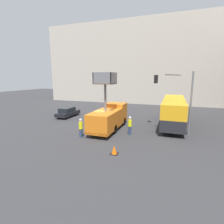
{
  "coord_description": "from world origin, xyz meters",
  "views": [
    {
      "loc": [
        7.72,
        -17.49,
        5.67
      ],
      "look_at": [
        1.18,
        1.06,
        1.83
      ],
      "focal_mm": 28.0,
      "sensor_mm": 36.0,
      "label": 1
    }
  ],
  "objects": [
    {
      "name": "traffic_cone_near_truck",
      "position": [
        3.75,
        -5.74,
        0.31
      ],
      "size": [
        0.57,
        0.57,
        0.66
      ],
      "color": "black",
      "rests_on": "ground_plane"
    },
    {
      "name": "road_worker_near_truck",
      "position": [
        -0.53,
        -3.17,
        0.93
      ],
      "size": [
        0.38,
        0.38,
        1.85
      ],
      "rotation": [
        0.0,
        0.0,
        0.75
      ],
      "color": "navy",
      "rests_on": "ground_plane"
    },
    {
      "name": "traffic_light_pole",
      "position": [
        8.1,
        1.59,
        4.29
      ],
      "size": [
        3.88,
        3.63,
        6.29
      ],
      "color": "slate",
      "rests_on": "ground_plane"
    },
    {
      "name": "city_bus",
      "position": [
        7.84,
        4.94,
        1.88
      ],
      "size": [
        2.45,
        11.2,
        3.18
      ],
      "rotation": [
        0.0,
        0.0,
        1.83
      ],
      "color": "#232328",
      "rests_on": "ground_plane"
    },
    {
      "name": "road_worker_directing",
      "position": [
        3.75,
        -0.81,
        0.95
      ],
      "size": [
        0.38,
        0.38,
        1.88
      ],
      "rotation": [
        0.0,
        0.0,
        0.31
      ],
      "color": "navy",
      "rests_on": "ground_plane"
    },
    {
      "name": "parked_car_curbside",
      "position": [
        -6.86,
        4.17,
        0.72
      ],
      "size": [
        1.73,
        4.22,
        1.42
      ],
      "color": "black",
      "rests_on": "ground_plane"
    },
    {
      "name": "ground_plane",
      "position": [
        0.0,
        0.0,
        0.0
      ],
      "size": [
        120.0,
        120.0,
        0.0
      ],
      "primitive_type": "plane",
      "color": "#333335"
    },
    {
      "name": "building_backdrop_far",
      "position": [
        0.0,
        25.49,
        8.99
      ],
      "size": [
        44.0,
        10.0,
        17.97
      ],
      "color": "#BCB2A3",
      "rests_on": "ground_plane"
    },
    {
      "name": "utility_truck",
      "position": [
        1.18,
        0.17,
        1.51
      ],
      "size": [
        2.29,
        7.04,
        6.2
      ],
      "color": "orange",
      "rests_on": "ground_plane"
    }
  ]
}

